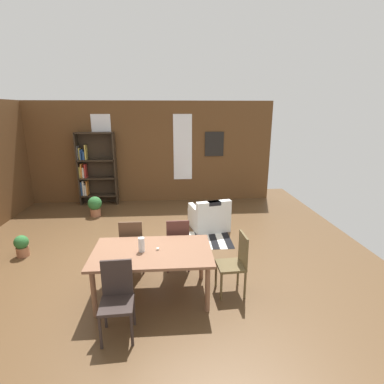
# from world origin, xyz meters

# --- Properties ---
(ground_plane) EXTENTS (9.50, 9.50, 0.00)m
(ground_plane) POSITION_xyz_m (0.00, 0.00, 0.00)
(ground_plane) COLOR brown
(back_wall_brick) EXTENTS (7.66, 0.12, 2.97)m
(back_wall_brick) POSITION_xyz_m (0.00, 3.71, 1.49)
(back_wall_brick) COLOR brown
(back_wall_brick) RESTS_ON ground
(window_pane_0) EXTENTS (0.55, 0.02, 1.93)m
(window_pane_0) POSITION_xyz_m (-1.17, 3.64, 1.63)
(window_pane_0) COLOR white
(window_pane_1) EXTENTS (0.55, 0.02, 1.93)m
(window_pane_1) POSITION_xyz_m (1.17, 3.64, 1.63)
(window_pane_1) COLOR white
(dining_table) EXTENTS (1.73, 1.03, 0.74)m
(dining_table) POSITION_xyz_m (0.51, -1.21, 0.66)
(dining_table) COLOR brown
(dining_table) RESTS_ON ground
(vase_on_table) EXTENTS (0.09, 0.09, 0.21)m
(vase_on_table) POSITION_xyz_m (0.36, -1.21, 0.84)
(vase_on_table) COLOR silver
(vase_on_table) RESTS_ON dining_table
(tealight_candle_0) EXTENTS (0.04, 0.04, 0.03)m
(tealight_candle_0) POSITION_xyz_m (0.59, -1.19, 0.75)
(tealight_candle_0) COLOR silver
(tealight_candle_0) RESTS_ON dining_table
(dining_chair_far_right) EXTENTS (0.40, 0.40, 0.95)m
(dining_chair_far_right) POSITION_xyz_m (0.90, -0.47, 0.51)
(dining_chair_far_right) COLOR #522E28
(dining_chair_far_right) RESTS_ON ground
(dining_chair_near_left) EXTENTS (0.42, 0.42, 0.95)m
(dining_chair_near_left) POSITION_xyz_m (0.12, -1.96, 0.51)
(dining_chair_near_left) COLOR #302522
(dining_chair_near_left) RESTS_ON ground
(dining_chair_far_left) EXTENTS (0.40, 0.40, 0.95)m
(dining_chair_far_left) POSITION_xyz_m (0.12, -0.47, 0.51)
(dining_chair_far_left) COLOR brown
(dining_chair_far_left) RESTS_ON ground
(dining_chair_head_right) EXTENTS (0.43, 0.43, 0.95)m
(dining_chair_head_right) POSITION_xyz_m (1.75, -1.21, 0.51)
(dining_chair_head_right) COLOR brown
(dining_chair_head_right) RESTS_ON ground
(bookshelf_tall) EXTENTS (1.09, 0.30, 2.11)m
(bookshelf_tall) POSITION_xyz_m (-1.42, 3.47, 1.06)
(bookshelf_tall) COLOR #2D2319
(bookshelf_tall) RESTS_ON ground
(armchair_white) EXTENTS (0.96, 0.96, 0.75)m
(armchair_white) POSITION_xyz_m (1.69, 1.33, 0.28)
(armchair_white) COLOR white
(armchair_white) RESTS_ON ground
(potted_plant_by_shelf) EXTENTS (0.36, 0.36, 0.53)m
(potted_plant_by_shelf) POSITION_xyz_m (-1.21, 2.39, 0.29)
(potted_plant_by_shelf) COLOR #9E6042
(potted_plant_by_shelf) RESTS_ON ground
(potted_plant_corner) EXTENTS (0.26, 0.26, 0.42)m
(potted_plant_corner) POSITION_xyz_m (-2.06, 0.21, 0.22)
(potted_plant_corner) COLOR #9E6042
(potted_plant_corner) RESTS_ON ground
(striped_rug) EXTENTS (1.37, 0.94, 0.01)m
(striped_rug) POSITION_xyz_m (1.39, 0.68, 0.00)
(striped_rug) COLOR black
(striped_rug) RESTS_ON ground
(framed_picture) EXTENTS (0.56, 0.03, 0.72)m
(framed_picture) POSITION_xyz_m (2.11, 3.64, 1.73)
(framed_picture) COLOR black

